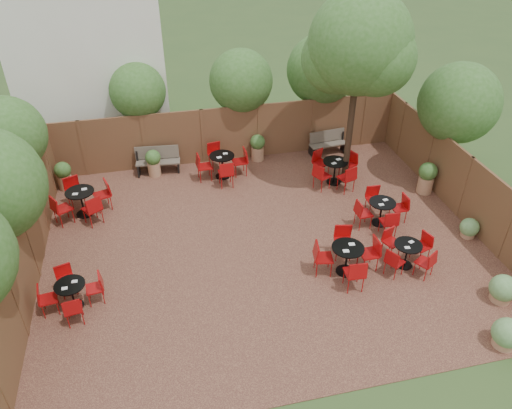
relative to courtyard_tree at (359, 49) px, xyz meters
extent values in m
plane|color=#354F23|center=(-3.35, -2.57, -4.43)|extent=(80.00, 80.00, 0.00)
cube|color=#3D1E19|center=(-3.35, -2.57, -4.42)|extent=(12.00, 10.00, 0.02)
cube|color=brown|center=(-3.35, 2.43, -3.43)|extent=(12.00, 0.08, 2.00)
cube|color=brown|center=(-9.35, -2.57, -3.43)|extent=(0.08, 10.00, 2.00)
cube|color=brown|center=(2.65, -2.57, -3.43)|extent=(0.08, 10.00, 2.00)
cube|color=silver|center=(-7.85, 5.43, -0.43)|extent=(5.00, 4.00, 8.00)
sphere|color=#2F5B1D|center=(-9.95, 0.43, -1.79)|extent=(2.14, 2.14, 2.14)
sphere|color=#2F5B1D|center=(-6.35, 3.13, -1.87)|extent=(1.87, 1.87, 1.87)
sphere|color=#2F5B1D|center=(-2.85, 3.03, -1.78)|extent=(2.19, 2.19, 2.19)
sphere|color=#2F5B1D|center=(0.15, 3.23, -1.67)|extent=(2.53, 2.53, 2.53)
sphere|color=#2F5B1D|center=(3.25, -0.57, -1.69)|extent=(2.49, 2.49, 2.49)
cylinder|color=black|center=(0.01, 0.01, -1.99)|extent=(0.21, 0.21, 4.85)
sphere|color=#2F5B1D|center=(0.01, 0.01, 0.19)|extent=(2.98, 2.98, 2.98)
sphere|color=#2F5B1D|center=(-0.49, 0.41, -0.34)|extent=(2.09, 2.09, 2.09)
sphere|color=#2F5B1D|center=(0.41, -0.39, -0.15)|extent=(2.18, 2.18, 2.18)
cube|color=brown|center=(-5.98, 1.98, -3.99)|extent=(1.52, 0.60, 0.05)
cube|color=brown|center=(-5.98, 2.17, -3.72)|extent=(1.48, 0.26, 0.45)
cube|color=black|center=(-6.65, 1.98, -4.22)|extent=(0.11, 0.45, 0.40)
cube|color=black|center=(-5.31, 1.98, -4.22)|extent=(0.11, 0.45, 0.40)
cube|color=brown|center=(0.14, 1.98, -4.02)|extent=(1.41, 0.56, 0.05)
cube|color=brown|center=(0.14, 2.16, -3.77)|extent=(1.37, 0.25, 0.41)
cube|color=black|center=(-0.49, 1.98, -4.23)|extent=(0.10, 0.42, 0.37)
cube|color=black|center=(0.76, 1.98, -4.23)|extent=(0.10, 0.42, 0.37)
cylinder|color=black|center=(-8.35, -3.92, -4.40)|extent=(0.41, 0.41, 0.03)
cylinder|color=black|center=(-8.35, -3.92, -4.07)|extent=(0.05, 0.05, 0.66)
cylinder|color=black|center=(-8.35, -3.92, -3.73)|extent=(0.71, 0.71, 0.03)
cube|color=white|center=(-8.24, -3.84, -3.71)|extent=(0.15, 0.12, 0.01)
cube|color=white|center=(-8.44, -4.03, -3.71)|extent=(0.15, 0.12, 0.01)
cylinder|color=black|center=(-1.60, -4.21, -4.40)|extent=(0.48, 0.48, 0.03)
cylinder|color=black|center=(-1.60, -4.21, -4.01)|extent=(0.05, 0.05, 0.76)
cylinder|color=black|center=(-1.60, -4.21, -3.62)|extent=(0.83, 0.83, 0.03)
cube|color=white|center=(-1.47, -4.12, -3.60)|extent=(0.16, 0.13, 0.02)
cube|color=white|center=(-1.71, -4.34, -3.60)|extent=(0.16, 0.13, 0.02)
cylinder|color=black|center=(0.16, -2.45, -4.40)|extent=(0.45, 0.45, 0.03)
cylinder|color=black|center=(0.16, -2.45, -4.04)|extent=(0.05, 0.05, 0.71)
cylinder|color=black|center=(0.16, -2.45, -3.68)|extent=(0.77, 0.77, 0.03)
cube|color=white|center=(0.28, -2.36, -3.65)|extent=(0.15, 0.11, 0.02)
cube|color=white|center=(0.06, -2.57, -3.65)|extent=(0.15, 0.11, 0.02)
cylinder|color=black|center=(0.01, -4.33, -4.40)|extent=(0.42, 0.42, 0.03)
cylinder|color=black|center=(0.01, -4.33, -4.07)|extent=(0.05, 0.05, 0.66)
cylinder|color=black|center=(0.01, -4.33, -3.73)|extent=(0.72, 0.72, 0.03)
cube|color=white|center=(0.12, -4.25, -3.70)|extent=(0.16, 0.14, 0.01)
cube|color=white|center=(-0.08, -4.44, -3.70)|extent=(0.16, 0.14, 0.01)
cylinder|color=black|center=(-3.89, 1.23, -4.40)|extent=(0.48, 0.48, 0.03)
cylinder|color=black|center=(-3.89, 1.23, -4.01)|extent=(0.05, 0.05, 0.77)
cylinder|color=black|center=(-3.89, 1.23, -3.61)|extent=(0.84, 0.84, 0.03)
cube|color=white|center=(-3.76, 1.31, -3.59)|extent=(0.16, 0.12, 0.02)
cube|color=white|center=(-4.00, 1.09, -3.59)|extent=(0.16, 0.12, 0.02)
cylinder|color=black|center=(-8.35, -0.03, -4.40)|extent=(0.49, 0.49, 0.03)
cylinder|color=black|center=(-8.35, -0.03, -4.01)|extent=(0.06, 0.06, 0.78)
cylinder|color=black|center=(-8.35, -0.03, -3.61)|extent=(0.84, 0.84, 0.03)
cube|color=white|center=(-8.22, 0.06, -3.58)|extent=(0.19, 0.16, 0.02)
cube|color=white|center=(-8.46, -0.16, -3.58)|extent=(0.19, 0.16, 0.02)
cylinder|color=black|center=(-0.34, 0.03, -4.40)|extent=(0.47, 0.47, 0.03)
cylinder|color=black|center=(-0.34, 0.03, -4.02)|extent=(0.05, 0.05, 0.76)
cylinder|color=black|center=(-0.34, 0.03, -3.63)|extent=(0.82, 0.82, 0.03)
cube|color=white|center=(-0.21, 0.12, -3.60)|extent=(0.18, 0.16, 0.02)
cube|color=white|center=(-0.45, -0.10, -3.60)|extent=(0.18, 0.16, 0.02)
cylinder|color=#A47452|center=(-6.13, 1.85, -4.17)|extent=(0.43, 0.43, 0.49)
sphere|color=#2F5B1D|center=(-6.13, 1.85, -3.73)|extent=(0.51, 0.51, 0.51)
cylinder|color=#A47452|center=(-2.47, 2.13, -4.16)|extent=(0.44, 0.44, 0.51)
sphere|color=#2F5B1D|center=(-2.47, 2.13, -3.71)|extent=(0.53, 0.53, 0.53)
cylinder|color=#A47452|center=(-9.00, 1.63, -4.16)|extent=(0.44, 0.44, 0.50)
sphere|color=#2F5B1D|center=(-9.00, 1.63, -3.72)|extent=(0.52, 0.52, 0.52)
cylinder|color=#A47452|center=(2.30, -1.17, -4.14)|extent=(0.48, 0.48, 0.55)
sphere|color=#2F5B1D|center=(2.30, -1.17, -3.65)|extent=(0.58, 0.58, 0.58)
cylinder|color=#A47452|center=(1.69, -5.99, -4.31)|extent=(0.48, 0.48, 0.22)
sphere|color=#578746|center=(1.69, -5.99, -4.03)|extent=(0.65, 0.65, 0.65)
cylinder|color=#A47452|center=(0.90, -7.22, -4.31)|extent=(0.48, 0.48, 0.22)
sphere|color=#578746|center=(0.90, -7.22, -4.03)|extent=(0.66, 0.66, 0.66)
cylinder|color=#A47452|center=(2.35, -3.57, -4.33)|extent=(0.39, 0.39, 0.18)
sphere|color=#578746|center=(2.35, -3.57, -4.11)|extent=(0.53, 0.53, 0.53)
camera|label=1|loc=(-5.99, -13.00, 4.22)|focal=34.46mm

